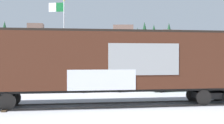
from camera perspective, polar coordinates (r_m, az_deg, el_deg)
ground_plane at (r=16.75m, az=3.84°, el=-8.72°), size 260.00×260.00×0.00m
track at (r=16.52m, az=-1.24°, el=-8.72°), size 60.01×2.72×0.08m
freight_car at (r=16.30m, az=-0.71°, el=0.07°), size 17.84×2.87×4.44m
flagpole at (r=27.61m, az=-10.33°, el=6.41°), size 1.57×0.55×8.33m
hillside at (r=91.20m, az=-5.44°, el=2.08°), size 114.50×30.57×13.44m
parked_car_silver at (r=23.52m, az=-15.05°, el=-3.86°), size 4.63×2.15×1.62m
parked_car_white at (r=23.18m, az=-2.41°, el=-3.98°), size 4.25×2.01×1.60m
parked_car_green at (r=24.14m, az=12.59°, el=-3.70°), size 4.72×2.29×1.69m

